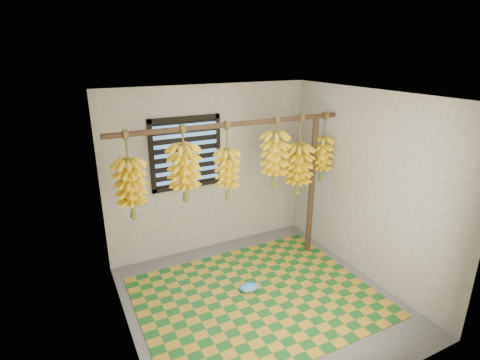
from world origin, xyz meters
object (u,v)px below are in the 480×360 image
banana_bunch_a (131,189)px  banana_bunch_c (227,174)px  banana_bunch_e (298,170)px  banana_bunch_d (275,159)px  plastic_bag (249,287)px  banana_bunch_b (185,173)px  banana_bunch_f (322,159)px  support_post (311,188)px  woven_mat (257,297)px

banana_bunch_a → banana_bunch_c: bearing=-0.0°
banana_bunch_c → banana_bunch_e: 1.06m
banana_bunch_c → banana_bunch_d: 0.68m
banana_bunch_c → banana_bunch_d: same height
plastic_bag → banana_bunch_e: 1.67m
banana_bunch_b → banana_bunch_f: same height
plastic_bag → banana_bunch_c: (-0.05, 0.49, 1.34)m
banana_bunch_a → banana_bunch_e: same height
support_post → banana_bunch_f: bearing=0.0°
banana_bunch_c → banana_bunch_d: bearing=0.0°
banana_bunch_b → banana_bunch_e: (1.59, -0.00, -0.19)m
woven_mat → banana_bunch_a: banana_bunch_a is taller
banana_bunch_c → banana_bunch_f: same height
banana_bunch_c → plastic_bag: bearing=-84.4°
support_post → banana_bunch_d: bearing=180.0°
support_post → banana_bunch_b: 1.90m
banana_bunch_d → banana_bunch_e: (0.38, -0.00, -0.20)m
woven_mat → banana_bunch_e: size_ratio=2.48×
banana_bunch_a → banana_bunch_f: (2.60, 0.00, 0.00)m
woven_mat → plastic_bag: bearing=104.5°
plastic_bag → banana_bunch_e: size_ratio=0.21×
woven_mat → banana_bunch_c: 1.53m
woven_mat → banana_bunch_c: (-0.08, 0.63, 1.40)m
woven_mat → banana_bunch_c: bearing=97.6°
plastic_bag → banana_bunch_a: banana_bunch_a is taller
plastic_bag → banana_bunch_a: bearing=158.0°
banana_bunch_e → banana_bunch_f: bearing=0.0°
banana_bunch_b → banana_bunch_c: bearing=-0.0°
support_post → woven_mat: 1.69m
banana_bunch_a → banana_bunch_c: same height
banana_bunch_f → support_post: bearing=180.0°
plastic_bag → banana_bunch_c: bearing=95.6°
woven_mat → banana_bunch_d: bearing=46.8°
banana_bunch_b → banana_bunch_d: bearing=0.0°
banana_bunch_f → banana_bunch_e: bearing=-180.0°
banana_bunch_c → banana_bunch_f: (1.45, 0.00, 0.00)m
support_post → banana_bunch_e: 0.39m
support_post → banana_bunch_f: 0.43m
banana_bunch_d → banana_bunch_b: bearing=-180.0°
banana_bunch_c → banana_bunch_f: size_ratio=1.01×
support_post → banana_bunch_c: bearing=-180.0°
plastic_bag → support_post: bearing=21.3°
plastic_bag → banana_bunch_e: bearing=25.9°
banana_bunch_c → woven_mat: bearing=-82.4°
woven_mat → plastic_bag: (-0.04, 0.14, 0.05)m
banana_bunch_a → banana_bunch_b: (0.62, 0.00, 0.09)m
plastic_bag → banana_bunch_e: (1.00, 0.49, 1.24)m
banana_bunch_c → support_post: bearing=0.0°
plastic_bag → banana_bunch_f: 2.00m
plastic_bag → banana_bunch_f: size_ratio=0.24×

